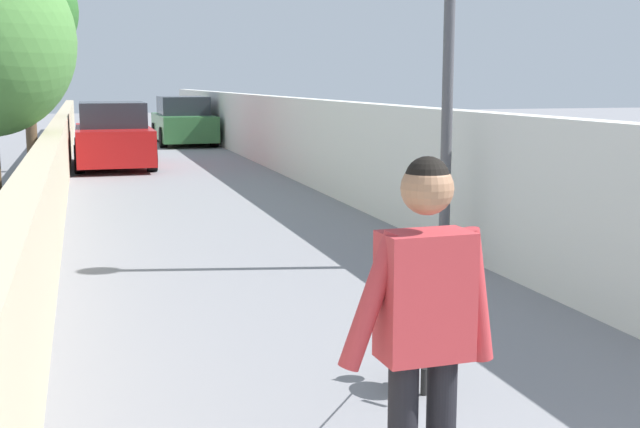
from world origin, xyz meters
TOP-DOWN VIEW (x-y plane):
  - ground_plane at (14.00, 0.00)m, footprint 80.00×80.00m
  - wall_left at (12.00, 2.39)m, footprint 48.00×0.30m
  - fence_right at (12.00, -2.39)m, footprint 48.00×0.30m
  - tree_left_near at (19.00, 3.04)m, footprint 2.31×2.31m
  - person_skateboarder at (2.58, 0.60)m, footprint 0.23×0.71m
  - dog at (4.35, -0.06)m, footprint 2.06×0.79m
  - car_near at (19.55, 1.24)m, footprint 4.10×1.80m
  - car_far at (26.36, -1.24)m, footprint 4.35×1.80m

SIDE VIEW (x-z plane):
  - ground_plane at x=14.00m, z-range 0.00..0.00m
  - dog at x=4.35m, z-range -0.25..0.80m
  - wall_left at x=12.00m, z-range 0.00..1.24m
  - car_near at x=19.55m, z-range -0.06..1.48m
  - car_far at x=26.36m, z-range -0.05..1.49m
  - fence_right at x=12.00m, z-range 0.00..1.69m
  - person_skateboarder at x=2.58m, z-range 0.22..1.87m
  - tree_left_near at x=19.00m, z-range 1.16..5.94m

